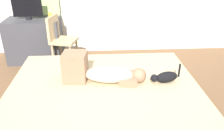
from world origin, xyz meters
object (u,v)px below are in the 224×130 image
cup (50,16)px  cat (165,77)px  person_lying (100,72)px  chair_by_desk (60,38)px  bed (104,101)px  tv_monitor (27,8)px  desk (35,40)px

cup → cat: bearing=-47.6°
person_lying → chair_by_desk: bearing=116.2°
bed → tv_monitor: tv_monitor is taller
person_lying → chair_by_desk: chair_by_desk is taller
desk → cup: bearing=3.2°
cat → desk: (-1.86, 1.68, -0.12)m
bed → desk: size_ratio=2.41×
cat → chair_by_desk: bearing=134.9°
cup → tv_monitor: bearing=-177.2°
tv_monitor → chair_by_desk: bearing=-29.5°
desk → tv_monitor: size_ratio=1.87×
bed → chair_by_desk: size_ratio=2.53×
person_lying → cat: (0.73, -0.08, -0.05)m
tv_monitor → cup: size_ratio=5.02×
desk → tv_monitor: bearing=180.0°
cup → chair_by_desk: chair_by_desk is taller
cup → bed: bearing=-63.5°
bed → person_lying: bearing=111.9°
cat → desk: size_ratio=0.39×
tv_monitor → bed: bearing=-54.5°
tv_monitor → cup: 0.38m
tv_monitor → person_lying: bearing=-53.8°
tv_monitor → desk: bearing=0.0°
cat → bed: bearing=-178.2°
person_lying → cat: bearing=-6.2°
bed → person_lying: size_ratio=2.30×
cup → chair_by_desk: 0.46m
cat → chair_by_desk: chair_by_desk is taller
person_lying → cat: size_ratio=2.67×
bed → cat: 0.75m
cat → cup: (-1.55, 1.70, 0.30)m
chair_by_desk → desk: bearing=148.5°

